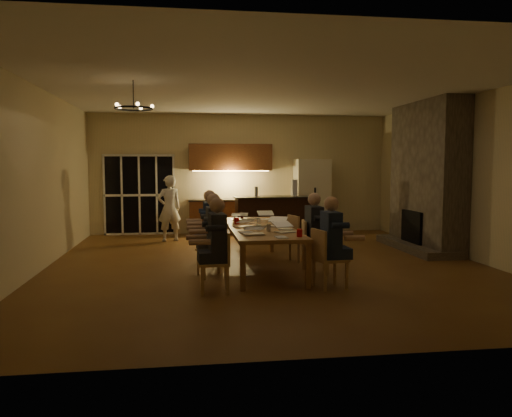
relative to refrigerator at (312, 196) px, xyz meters
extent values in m
plane|color=brown|center=(-1.90, -4.15, -1.00)|extent=(9.00, 9.00, 0.00)
cube|color=#C6BA8C|center=(-1.90, 0.37, 0.60)|extent=(8.00, 0.04, 3.20)
cube|color=#C6BA8C|center=(-5.92, -4.15, 0.60)|extent=(0.04, 9.00, 3.20)
cube|color=#C6BA8C|center=(2.12, -4.15, 0.60)|extent=(0.04, 9.00, 3.20)
cube|color=white|center=(-1.90, -4.15, 2.22)|extent=(8.00, 9.00, 0.04)
cube|color=black|center=(-4.60, 0.32, 0.05)|extent=(1.86, 0.08, 2.10)
cube|color=#655B4F|center=(1.80, -2.95, 0.60)|extent=(0.58, 2.50, 3.20)
cube|color=#EAE4C4|center=(0.00, 0.00, 0.00)|extent=(0.90, 0.68, 2.00)
cube|color=#9D6A3F|center=(-2.08, -4.41, -0.62)|extent=(1.10, 3.29, 0.75)
cube|color=black|center=(-1.22, -1.16, -0.46)|extent=(2.02, 0.74, 1.08)
imported|color=white|center=(-3.79, -0.94, -0.20)|extent=(0.68, 0.55, 1.60)
torus|color=black|center=(-4.20, -4.85, 1.75)|extent=(0.62, 0.62, 0.03)
cylinder|color=white|center=(-2.17, -4.87, -0.20)|extent=(0.08, 0.08, 0.10)
cylinder|color=white|center=(-2.02, -3.84, -0.20)|extent=(0.07, 0.07, 0.10)
cylinder|color=white|center=(-2.43, -3.53, -0.20)|extent=(0.08, 0.08, 0.10)
cylinder|color=red|center=(-1.67, -5.76, -0.19)|extent=(0.09, 0.09, 0.12)
cylinder|color=red|center=(-2.45, -3.97, -0.19)|extent=(0.09, 0.09, 0.12)
cylinder|color=#B2B2B7|center=(-2.03, -5.07, -0.19)|extent=(0.07, 0.07, 0.12)
cylinder|color=#3F0F0C|center=(-2.25, -3.02, -0.19)|extent=(0.06, 0.06, 0.12)
cylinder|color=white|center=(-1.71, -4.88, -0.24)|extent=(0.26, 0.26, 0.02)
cylinder|color=white|center=(-2.41, -5.25, -0.24)|extent=(0.24, 0.24, 0.02)
cylinder|color=white|center=(-1.65, -3.65, -0.24)|extent=(0.23, 0.23, 0.02)
cube|color=white|center=(-1.96, -5.80, -0.24)|extent=(0.18, 0.24, 0.01)
cylinder|color=#99999E|center=(-1.68, -1.15, 0.20)|extent=(0.08, 0.08, 0.24)
cube|color=silver|center=(-0.71, -1.07, 0.28)|extent=(0.14, 0.14, 0.41)
camera|label=1|loc=(-3.38, -13.15, 0.85)|focal=35.00mm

